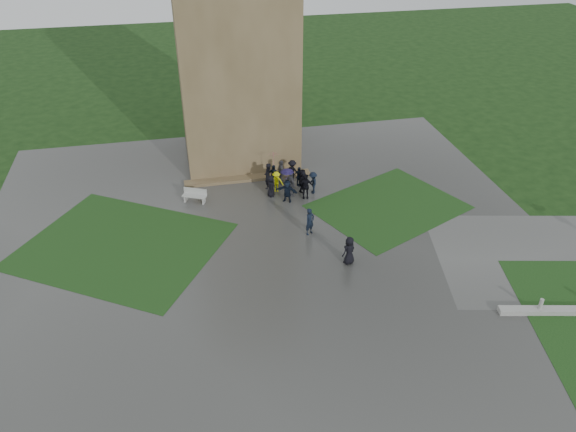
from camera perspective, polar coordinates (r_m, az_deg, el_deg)
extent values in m
plane|color=black|center=(31.44, -1.29, -5.35)|extent=(120.00, 120.00, 0.00)
cube|color=#343432|center=(33.02, -1.94, -3.27)|extent=(34.00, 34.00, 0.02)
cube|color=#163613|center=(34.60, -16.55, -2.90)|extent=(14.10, 13.46, 0.01)
cube|color=#163613|center=(37.48, 10.14, 0.94)|extent=(11.12, 10.15, 0.01)
cube|color=brown|center=(41.08, -5.52, 17.72)|extent=(8.00, 8.00, 18.00)
cube|color=brown|center=(40.21, -4.10, 3.85)|extent=(9.00, 0.80, 0.22)
cylinder|color=gray|center=(30.97, 24.25, -8.36)|extent=(0.20, 0.20, 0.90)
cube|color=#A7A8A3|center=(37.69, -9.49, 2.02)|extent=(1.66, 1.11, 0.06)
cube|color=#A7A8A3|center=(38.04, -10.36, 1.80)|extent=(0.26, 0.43, 0.45)
cube|color=#A7A8A3|center=(37.59, -8.55, 1.59)|extent=(0.26, 0.43, 0.45)
cube|color=#A7A8A3|center=(37.75, -9.40, 2.51)|extent=(1.48, 0.72, 0.43)
imported|color=black|center=(38.36, 1.47, 3.65)|extent=(1.26, 1.58, 1.64)
imported|color=black|center=(38.99, 1.14, 4.01)|extent=(0.88, 0.98, 1.46)
imported|color=black|center=(39.55, 0.44, 4.59)|extent=(1.19, 1.01, 1.64)
imported|color=#444449|center=(39.20, -0.68, 4.46)|extent=(0.74, 1.13, 1.81)
imported|color=black|center=(39.03, -1.44, 4.13)|extent=(1.06, 0.86, 1.58)
imported|color=black|center=(38.68, -2.07, 4.10)|extent=(0.75, 0.82, 1.89)
imported|color=#CBD10C|center=(38.34, -1.19, 3.51)|extent=(1.07, 0.75, 1.49)
imported|color=black|center=(37.76, -1.74, 3.05)|extent=(0.61, 0.81, 1.52)
imported|color=black|center=(37.12, -0.08, 2.57)|extent=(1.53, 1.21, 1.59)
imported|color=#444449|center=(37.73, 0.30, 3.27)|extent=(0.88, 1.18, 1.80)
imported|color=black|center=(37.50, 1.78, 3.01)|extent=(1.11, 0.76, 1.73)
imported|color=black|center=(38.17, 2.54, 3.41)|extent=(0.54, 1.02, 1.56)
imported|color=#B84C5D|center=(38.43, -1.46, 5.84)|extent=(1.03, 1.03, 0.94)
imported|color=navy|center=(36.51, -0.09, 4.31)|extent=(0.83, 0.83, 0.73)
imported|color=black|center=(33.78, 2.24, -0.56)|extent=(0.76, 0.69, 1.75)
imported|color=black|center=(31.50, 6.23, -3.49)|extent=(1.00, 0.89, 1.70)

